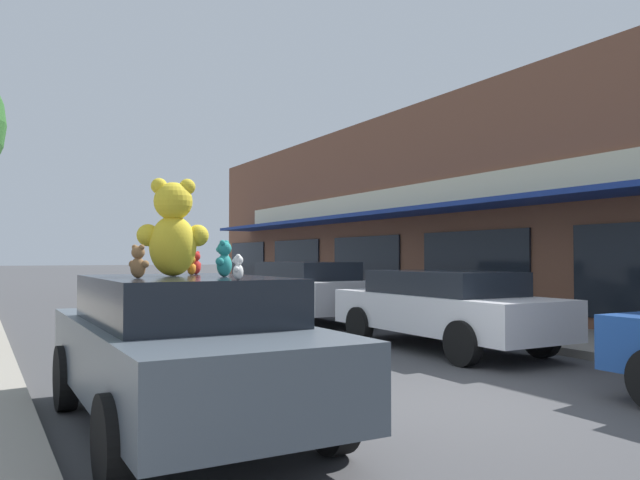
% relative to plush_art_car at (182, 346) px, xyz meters
% --- Properties ---
extents(ground_plane, '(260.00, 260.00, 0.00)m').
position_rel_plush_art_car_xyz_m(ground_plane, '(2.90, -0.36, -0.82)').
color(ground_plane, '#424244').
extents(storefront_row, '(13.06, 36.63, 6.36)m').
position_rel_plush_art_car_xyz_m(storefront_row, '(15.56, 6.50, 2.36)').
color(storefront_row, brown).
rests_on(storefront_row, ground_plane).
extents(plush_art_car, '(2.04, 4.45, 1.50)m').
position_rel_plush_art_car_xyz_m(plush_art_car, '(0.00, 0.00, 0.00)').
color(plush_art_car, '#4C5660').
rests_on(plush_art_car, ground_plane).
extents(teddy_bear_giant, '(0.76, 0.53, 1.00)m').
position_rel_plush_art_car_xyz_m(teddy_bear_giant, '(-0.03, 0.26, 1.17)').
color(teddy_bear_giant, yellow).
rests_on(teddy_bear_giant, plush_art_car).
extents(teddy_bear_teal, '(0.24, 0.25, 0.36)m').
position_rel_plush_art_car_xyz_m(teddy_bear_teal, '(0.36, -0.19, 0.86)').
color(teddy_bear_teal, teal).
rests_on(teddy_bear_teal, plush_art_car).
extents(teddy_bear_red, '(0.19, 0.17, 0.26)m').
position_rel_plush_art_car_xyz_m(teddy_bear_red, '(0.39, 0.82, 0.81)').
color(teddy_bear_red, red).
rests_on(teddy_bear_red, plush_art_car).
extents(teddy_bear_orange, '(0.15, 0.14, 0.22)m').
position_rel_plush_art_car_xyz_m(teddy_bear_orange, '(0.25, 0.54, 0.79)').
color(teddy_bear_orange, orange).
rests_on(teddy_bear_orange, plush_art_car).
extents(teddy_bear_brown, '(0.19, 0.23, 0.31)m').
position_rel_plush_art_car_xyz_m(teddy_bear_brown, '(-0.48, -0.20, 0.83)').
color(teddy_bear_brown, olive).
rests_on(teddy_bear_brown, plush_art_car).
extents(teddy_bear_white, '(0.13, 0.16, 0.22)m').
position_rel_plush_art_car_xyz_m(teddy_bear_white, '(0.17, -1.05, 0.79)').
color(teddy_bear_white, white).
rests_on(teddy_bear_white, plush_art_car).
extents(parked_car_far_center, '(1.94, 4.78, 1.44)m').
position_rel_plush_art_car_xyz_m(parked_car_far_center, '(5.70, 2.83, -0.02)').
color(parked_car_far_center, silver).
rests_on(parked_car_far_center, ground_plane).
extents(parked_car_far_right, '(2.03, 4.42, 1.57)m').
position_rel_plush_art_car_xyz_m(parked_car_far_right, '(5.70, 8.23, 0.05)').
color(parked_car_far_right, '#B7B7BC').
rests_on(parked_car_far_right, ground_plane).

